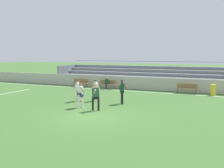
# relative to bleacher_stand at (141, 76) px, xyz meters

# --- Properties ---
(ground_plane) EXTENTS (160.00, 160.00, 0.00)m
(ground_plane) POSITION_rel_bleacher_stand_xyz_m (1.55, -14.56, -1.15)
(ground_plane) COLOR #3D662D
(field_line_sideline) EXTENTS (44.00, 0.12, 0.01)m
(field_line_sideline) POSITION_rel_bleacher_stand_xyz_m (1.55, -4.21, -1.15)
(field_line_sideline) COLOR white
(field_line_sideline) RESTS_ON ground
(field_line_penalty_mark) EXTENTS (0.12, 4.40, 0.01)m
(field_line_penalty_mark) POSITION_rel_bleacher_stand_xyz_m (-9.54, -9.31, -1.15)
(field_line_penalty_mark) COLOR white
(field_line_penalty_mark) RESTS_ON ground
(sideline_wall) EXTENTS (48.00, 0.16, 1.26)m
(sideline_wall) POSITION_rel_bleacher_stand_xyz_m (1.55, -2.78, -0.52)
(sideline_wall) COLOR #BCB7AD
(sideline_wall) RESTS_ON ground
(bleacher_stand) EXTENTS (19.59, 4.22, 2.72)m
(bleacher_stand) POSITION_rel_bleacher_stand_xyz_m (0.00, 0.00, 0.00)
(bleacher_stand) COLOR #B2B2B7
(bleacher_stand) RESTS_ON ground
(bench_far_right) EXTENTS (1.80, 0.40, 0.90)m
(bench_far_right) POSITION_rel_bleacher_stand_xyz_m (-2.43, -3.65, -0.61)
(bench_far_right) COLOR olive
(bench_far_right) RESTS_ON ground
(bench_far_left) EXTENTS (1.80, 0.40, 0.90)m
(bench_far_left) POSITION_rel_bleacher_stand_xyz_m (5.45, -3.65, -0.61)
(bench_far_left) COLOR olive
(bench_far_left) RESTS_ON ground
(bench_near_bin) EXTENTS (1.80, 0.40, 0.90)m
(bench_near_bin) POSITION_rel_bleacher_stand_xyz_m (-5.58, -3.65, -0.61)
(bench_near_bin) COLOR olive
(bench_near_bin) RESTS_ON ground
(trash_bin) EXTENTS (0.44, 0.44, 0.94)m
(trash_bin) POSITION_rel_bleacher_stand_xyz_m (7.64, -3.70, -0.68)
(trash_bin) COLOR yellow
(trash_bin) RESTS_ON ground
(spectator_seated) EXTENTS (0.36, 0.42, 1.21)m
(spectator_seated) POSITION_rel_bleacher_stand_xyz_m (-2.43, -3.76, -0.45)
(spectator_seated) COLOR #2D2D38
(spectator_seated) RESTS_ON ground
(player_white_pressing_high) EXTENTS (0.56, 0.44, 1.61)m
(player_white_pressing_high) POSITION_rel_bleacher_stand_xyz_m (-0.40, -10.13, -0.20)
(player_white_pressing_high) COLOR white
(player_white_pressing_high) RESTS_ON ground
(player_white_wide_left) EXTENTS (0.53, 0.45, 1.62)m
(player_white_wide_left) POSITION_rel_bleacher_stand_xyz_m (-1.60, -10.77, -0.19)
(player_white_wide_left) COLOR white
(player_white_wide_left) RESTS_ON ground
(player_white_deep_cover) EXTENTS (0.51, 0.52, 1.67)m
(player_white_deep_cover) POSITION_rel_bleacher_stand_xyz_m (-0.23, -12.62, -0.16)
(player_white_deep_cover) COLOR white
(player_white_deep_cover) RESTS_ON ground
(player_dark_on_ball) EXTENTS (0.52, 0.75, 1.65)m
(player_dark_on_ball) POSITION_rel_bleacher_stand_xyz_m (1.10, -13.01, -0.17)
(player_dark_on_ball) COLOR black
(player_dark_on_ball) RESTS_ON ground
(player_dark_trailing_run) EXTENTS (0.73, 0.48, 1.72)m
(player_dark_trailing_run) POSITION_rel_bleacher_stand_xyz_m (1.82, -10.32, -0.12)
(player_dark_trailing_run) COLOR black
(player_dark_trailing_run) RESTS_ON ground
(soccer_ball) EXTENTS (0.22, 0.22, 0.22)m
(soccer_ball) POSITION_rel_bleacher_stand_xyz_m (-1.39, -10.80, -1.04)
(soccer_ball) COLOR orange
(soccer_ball) RESTS_ON ground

